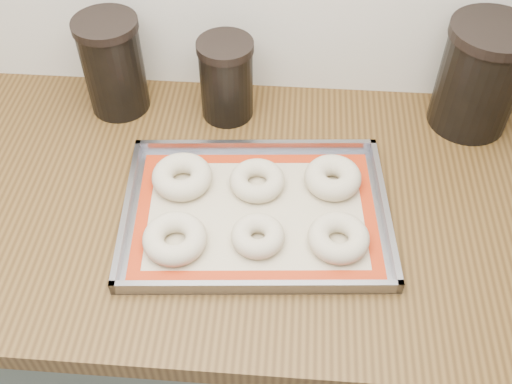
# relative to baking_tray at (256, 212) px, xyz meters

# --- Properties ---
(cabinet) EXTENTS (3.00, 0.65, 0.86)m
(cabinet) POSITION_rel_baking_tray_xyz_m (0.09, 0.04, -0.48)
(cabinet) COLOR #566155
(cabinet) RESTS_ON floor
(countertop) EXTENTS (3.06, 0.68, 0.04)m
(countertop) POSITION_rel_baking_tray_xyz_m (0.09, 0.04, -0.03)
(countertop) COLOR brown
(countertop) RESTS_ON cabinet
(baking_tray) EXTENTS (0.48, 0.37, 0.03)m
(baking_tray) POSITION_rel_baking_tray_xyz_m (0.00, 0.00, 0.00)
(baking_tray) COLOR gray
(baking_tray) RESTS_ON countertop
(baking_mat) EXTENTS (0.44, 0.32, 0.00)m
(baking_mat) POSITION_rel_baking_tray_xyz_m (0.00, 0.00, -0.00)
(baking_mat) COLOR #C6B793
(baking_mat) RESTS_ON baking_tray
(bagel_front_left) EXTENTS (0.13, 0.13, 0.04)m
(bagel_front_left) POSITION_rel_baking_tray_xyz_m (-0.13, -0.08, 0.02)
(bagel_front_left) COLOR beige
(bagel_front_left) RESTS_ON baking_mat
(bagel_front_mid) EXTENTS (0.11, 0.11, 0.03)m
(bagel_front_mid) POSITION_rel_baking_tray_xyz_m (0.01, -0.06, 0.01)
(bagel_front_mid) COLOR beige
(bagel_front_mid) RESTS_ON baking_mat
(bagel_front_right) EXTENTS (0.11, 0.11, 0.04)m
(bagel_front_right) POSITION_rel_baking_tray_xyz_m (0.14, -0.06, 0.02)
(bagel_front_right) COLOR beige
(bagel_front_right) RESTS_ON baking_mat
(bagel_back_left) EXTENTS (0.12, 0.12, 0.04)m
(bagel_back_left) POSITION_rel_baking_tray_xyz_m (-0.14, 0.06, 0.02)
(bagel_back_left) COLOR beige
(bagel_back_left) RESTS_ON baking_mat
(bagel_back_mid) EXTENTS (0.12, 0.12, 0.03)m
(bagel_back_mid) POSITION_rel_baking_tray_xyz_m (-0.00, 0.06, 0.01)
(bagel_back_mid) COLOR beige
(bagel_back_mid) RESTS_ON baking_mat
(bagel_back_right) EXTENTS (0.14, 0.14, 0.04)m
(bagel_back_right) POSITION_rel_baking_tray_xyz_m (0.13, 0.08, 0.02)
(bagel_back_right) COLOR beige
(bagel_back_right) RESTS_ON baking_mat
(canister_left) EXTENTS (0.13, 0.13, 0.20)m
(canister_left) POSITION_rel_baking_tray_xyz_m (-0.30, 0.28, 0.09)
(canister_left) COLOR black
(canister_left) RESTS_ON countertop
(canister_mid) EXTENTS (0.11, 0.11, 0.17)m
(canister_mid) POSITION_rel_baking_tray_xyz_m (-0.08, 0.27, 0.08)
(canister_mid) COLOR black
(canister_mid) RESTS_ON countertop
(canister_right) EXTENTS (0.16, 0.16, 0.22)m
(canister_right) POSITION_rel_baking_tray_xyz_m (0.41, 0.28, 0.10)
(canister_right) COLOR black
(canister_right) RESTS_ON countertop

